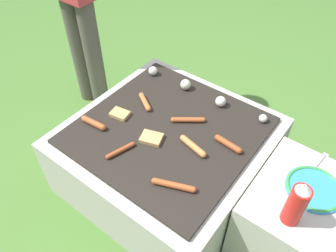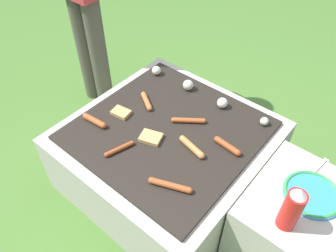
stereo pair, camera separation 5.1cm
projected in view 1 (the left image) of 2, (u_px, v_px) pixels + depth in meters
The scene contains 16 objects.
ground_plane at pixel (168, 177), 1.92m from camera, with size 14.00×14.00×0.00m, color #47702D.
grill at pixel (168, 155), 1.77m from camera, with size 0.94×0.94×0.40m.
side_ledge at pixel (297, 220), 1.50m from camera, with size 0.45×0.51×0.40m.
sausage_back_right at pixel (145, 102), 1.76m from camera, with size 0.13×0.09×0.03m.
sausage_front_left at pixel (121, 150), 1.52m from camera, with size 0.06×0.15×0.02m.
sausage_front_right at pixel (94, 123), 1.64m from camera, with size 0.15×0.04×0.03m.
sausage_mid_right at pixel (193, 146), 1.53m from camera, with size 0.16×0.06×0.03m.
sausage_mid_left at pixel (174, 185), 1.37m from camera, with size 0.18×0.09×0.03m.
sausage_front_center at pixel (188, 120), 1.66m from camera, with size 0.15×0.12×0.03m.
sausage_back_center at pixel (228, 144), 1.54m from camera, with size 0.15×0.04×0.03m.
bread_slice_center at pixel (151, 138), 1.57m from camera, with size 0.12×0.11×0.02m.
bread_slice_right at pixel (120, 114), 1.69m from camera, with size 0.10×0.08×0.02m.
mushroom_row at pixel (196, 90), 1.81m from camera, with size 0.75×0.07×0.06m.
plate_colorful at pixel (314, 188), 1.37m from camera, with size 0.24×0.24×0.02m.
condiment_bottle at pixel (297, 204), 1.20m from camera, with size 0.07×0.07×0.23m.
fork_utensil at pixel (319, 163), 1.47m from camera, with size 0.03×0.17×0.01m.
Camera 1 is at (0.70, -0.91, 1.56)m, focal length 35.00 mm.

